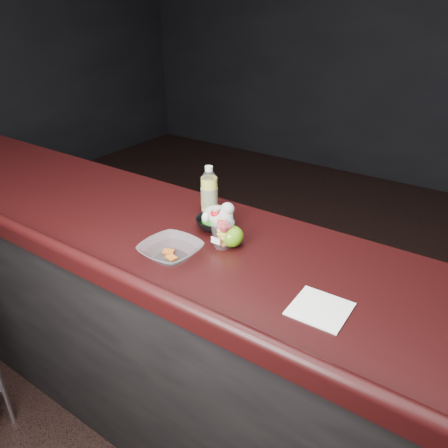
{
  "coord_description": "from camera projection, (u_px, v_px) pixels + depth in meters",
  "views": [
    {
      "loc": [
        0.87,
        -0.8,
        1.82
      ],
      "look_at": [
        0.08,
        0.33,
        1.1
      ],
      "focal_mm": 35.0,
      "sensor_mm": 36.0,
      "label": 1
    }
  ],
  "objects": [
    {
      "name": "counter",
      "position": [
        204.0,
        345.0,
        1.85
      ],
      "size": [
        4.06,
        0.71,
        1.02
      ],
      "color": "black",
      "rests_on": "ground"
    },
    {
      "name": "lemonade_bottle",
      "position": [
        209.0,
        195.0,
        1.77
      ],
      "size": [
        0.07,
        0.07,
        0.21
      ],
      "color": "yellow",
      "rests_on": "counter"
    },
    {
      "name": "fruit_cup",
      "position": [
        222.0,
        231.0,
        1.55
      ],
      "size": [
        0.09,
        0.09,
        0.12
      ],
      "color": "white",
      "rests_on": "counter"
    },
    {
      "name": "green_apple",
      "position": [
        232.0,
        236.0,
        1.56
      ],
      "size": [
        0.08,
        0.08,
        0.09
      ],
      "color": "#418A0F",
      "rests_on": "counter"
    },
    {
      "name": "plastic_bag",
      "position": [
        219.0,
        215.0,
        1.71
      ],
      "size": [
        0.13,
        0.11,
        0.09
      ],
      "color": "silver",
      "rests_on": "counter"
    },
    {
      "name": "snack_bowl",
      "position": [
        215.0,
        222.0,
        1.69
      ],
      "size": [
        0.16,
        0.16,
        0.08
      ],
      "rotation": [
        0.0,
        0.0,
        0.09
      ],
      "color": "black",
      "rests_on": "counter"
    },
    {
      "name": "takeout_bowl",
      "position": [
        171.0,
        251.0,
        1.5
      ],
      "size": [
        0.21,
        0.21,
        0.05
      ],
      "rotation": [
        0.0,
        0.0,
        -0.04
      ],
      "color": "silver",
      "rests_on": "counter"
    },
    {
      "name": "paper_napkin",
      "position": [
        320.0,
        309.0,
        1.26
      ],
      "size": [
        0.16,
        0.16,
        0.0
      ],
      "primitive_type": "cube",
      "rotation": [
        0.0,
        0.0,
        0.02
      ],
      "color": "white",
      "rests_on": "counter"
    }
  ]
}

